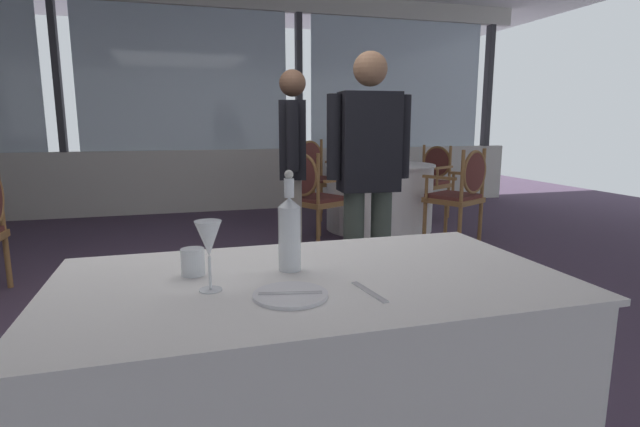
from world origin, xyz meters
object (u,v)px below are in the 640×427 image
object	(u,v)px
water_bottle	(290,231)
dining_chair_0_0	(316,172)
wine_glass	(209,240)
dining_chair_0_3	(431,176)
diner_person_0	(368,170)
dining_chair_0_1	(313,191)
water_tumbler	(193,262)
diner_person_1	(293,162)
dining_chair_0_2	(462,189)
side_plate	(290,295)

from	to	relation	value
water_bottle	dining_chair_0_0	distance (m)	4.87
wine_glass	dining_chair_0_3	world-z (taller)	wine_glass
water_bottle	diner_person_0	distance (m)	1.56
dining_chair_0_1	dining_chair_0_3	world-z (taller)	dining_chair_0_1
water_tumbler	dining_chair_0_0	bearing A→B (deg)	69.83
dining_chair_0_1	diner_person_0	size ratio (longest dim) A/B	0.57
diner_person_1	dining_chair_0_0	bearing A→B (deg)	84.34
water_bottle	dining_chair_0_1	size ratio (longest dim) A/B	0.34
water_tumbler	dining_chair_0_2	bearing A→B (deg)	45.73
water_tumbler	dining_chair_0_1	size ratio (longest dim) A/B	0.09
dining_chair_0_0	diner_person_0	xyz separation A→B (m)	(-0.60, -3.31, 0.34)
dining_chair_0_0	diner_person_1	world-z (taller)	diner_person_1
side_plate	water_tumbler	distance (m)	0.37
side_plate	diner_person_1	distance (m)	2.59
dining_chair_0_2	dining_chair_0_3	size ratio (longest dim) A/B	1.04
wine_glass	dining_chair_0_1	size ratio (longest dim) A/B	0.21
water_bottle	water_tumbler	bearing A→B (deg)	173.76
side_plate	dining_chair_0_3	xyz separation A→B (m)	(2.88, 4.45, -0.22)
side_plate	dining_chair_0_3	world-z (taller)	dining_chair_0_3
dining_chair_0_2	dining_chair_0_3	xyz separation A→B (m)	(0.44, 1.42, -0.03)
dining_chair_0_1	side_plate	bearing A→B (deg)	-134.02
dining_chair_0_2	diner_person_1	size ratio (longest dim) A/B	0.60
dining_chair_0_3	diner_person_0	bearing A→B (deg)	27.04
water_bottle	dining_chair_0_0	xyz separation A→B (m)	(1.40, 4.65, -0.29)
side_plate	diner_person_0	size ratio (longest dim) A/B	0.13
diner_person_0	diner_person_1	xyz separation A→B (m)	(-0.26, 0.93, -0.01)
water_bottle	dining_chair_0_2	world-z (taller)	water_bottle
dining_chair_0_0	side_plate	bearing A→B (deg)	-44.28
water_tumbler	diner_person_1	bearing A→B (deg)	69.43
dining_chair_0_0	water_bottle	bearing A→B (deg)	-44.49
dining_chair_0_2	dining_chair_0_0	bearing A→B (deg)	-0.00
diner_person_1	diner_person_0	bearing A→B (deg)	-60.24
side_plate	dining_chair_0_2	distance (m)	3.89
diner_person_1	dining_chair_0_2	bearing A→B (deg)	29.67
wine_glass	dining_chair_0_0	distance (m)	5.07
wine_glass	dining_chair_0_1	bearing A→B (deg)	70.09
dining_chair_0_2	diner_person_1	xyz separation A→B (m)	(-1.84, -0.51, 0.35)
dining_chair_0_3	diner_person_1	size ratio (longest dim) A/B	0.57
dining_chair_0_3	side_plate	bearing A→B (deg)	29.36
water_bottle	water_tumbler	size ratio (longest dim) A/B	3.84
wine_glass	dining_chair_0_0	world-z (taller)	dining_chair_0_0
side_plate	diner_person_1	bearing A→B (deg)	76.70
water_bottle	diner_person_0	bearing A→B (deg)	59.14
side_plate	dining_chair_0_0	distance (m)	5.11
diner_person_0	diner_person_1	world-z (taller)	diner_person_0
dining_chair_0_0	diner_person_0	size ratio (longest dim) A/B	0.61
dining_chair_0_3	diner_person_1	distance (m)	3.02
water_tumbler	dining_chair_0_3	world-z (taller)	dining_chair_0_3
water_bottle	dining_chair_0_1	distance (m)	3.38
dining_chair_0_3	diner_person_1	xyz separation A→B (m)	(-2.28, -1.94, 0.37)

